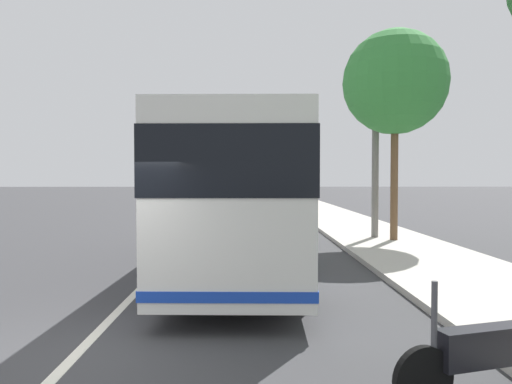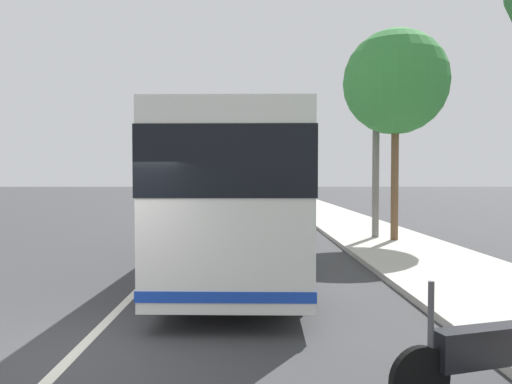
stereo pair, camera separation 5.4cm
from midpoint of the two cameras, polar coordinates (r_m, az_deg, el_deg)
ground_plane at (r=6.86m, az=-21.01°, el=-17.79°), size 220.00×220.00×0.00m
sidewalk_curb at (r=16.91m, az=15.52°, el=-5.82°), size 110.00×3.60×0.14m
lane_divider_line at (r=16.38m, az=-8.88°, el=-6.26°), size 110.00×0.16×0.01m
coach_bus at (r=11.78m, az=-1.72°, el=0.29°), size 10.37×2.91×3.44m
motorcycle_nearest_curb at (r=5.64m, az=25.73°, el=-17.02°), size 0.68×2.15×1.27m
car_behind_bus at (r=38.11m, az=-1.64°, el=-0.64°), size 4.65×1.93×1.43m
car_ahead_same_lane at (r=49.57m, az=-6.18°, el=-0.08°), size 4.12×1.96×1.46m
car_far_distant at (r=42.67m, az=-7.82°, el=-0.44°), size 4.08×1.94×1.38m
car_oncoming at (r=61.51m, az=-5.28°, el=0.27°), size 4.45×1.88×1.43m
roadside_tree_mid_block at (r=17.31m, az=16.16°, el=12.40°), size 3.54×3.54×7.29m
utility_pole at (r=17.64m, az=13.96°, el=4.54°), size 0.24×0.24×6.31m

